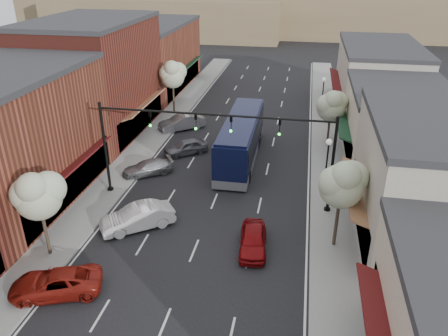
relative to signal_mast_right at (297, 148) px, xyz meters
The scene contains 28 objects.
ground 10.81m from the signal_mast_right, 125.10° to the right, with size 160.00×160.00×0.00m, color black.
sidewalk_left 18.10m from the signal_mast_right, 143.17° to the left, with size 2.80×73.00×0.15m, color gray.
sidewalk_right 11.78m from the signal_mast_right, 75.18° to the left, with size 2.80×73.00×0.15m, color gray.
curb_left 17.04m from the signal_mast_right, 140.24° to the left, with size 0.25×73.00×0.17m, color gray.
curb_right 11.53m from the signal_mast_right, 82.52° to the left, with size 0.25×73.00×0.17m, color gray.
bldg_left_midnear 19.95m from the signal_mast_right, behind, with size 10.14×14.10×9.40m.
bldg_left_midfar 23.22m from the signal_mast_right, 148.85° to the left, with size 10.14×14.10×10.90m.
bldg_left_far 34.32m from the signal_mast_right, 125.32° to the left, with size 10.14×18.10×8.40m.
bldg_right_midnear 8.37m from the signal_mast_right, 13.86° to the right, with size 9.14×12.10×7.90m.
bldg_right_midfar 12.94m from the signal_mast_right, 51.07° to the left, with size 9.14×12.10×6.40m.
bldg_right_far 25.35m from the signal_mast_right, 71.37° to the left, with size 9.14×16.10×7.40m.
hill_far 82.21m from the signal_mast_right, 93.92° to the left, with size 120.00×30.00×12.00m, color #7A6647.
hill_near 76.41m from the signal_mast_right, 113.63° to the left, with size 50.00×20.00×8.00m, color #7A6647.
signal_mast_right is the anchor object (origin of this frame).
signal_mast_left 11.24m from the signal_mast_right, behind, with size 8.22×0.46×7.00m.
tree_right_near 4.89m from the signal_mast_right, 56.09° to the right, with size 2.85×2.65×5.95m.
tree_right_far 12.27m from the signal_mast_right, 77.15° to the left, with size 2.85×2.65×5.43m.
tree_left_near 16.05m from the signal_mast_right, 149.86° to the right, with size 2.85×2.65×5.69m.
tree_left_far 22.68m from the signal_mast_right, 127.71° to the left, with size 2.85×2.65×6.13m.
lamp_post_near 3.69m from the signal_mast_right, 48.95° to the left, with size 0.44×0.44×4.44m.
lamp_post_far 20.19m from the signal_mast_right, 83.78° to the left, with size 0.44×0.44×4.44m.
coach_bus 9.34m from the signal_mast_right, 122.60° to the left, with size 2.79×12.26×3.74m.
red_hatchback 6.88m from the signal_mast_right, 112.47° to the right, with size 1.61×4.00×1.36m, color maroon.
parked_car_a 16.56m from the signal_mast_right, 137.31° to the right, with size 2.18×4.72×1.31m, color maroon.
parked_car_b 11.38m from the signal_mast_right, 156.48° to the right, with size 1.66×4.75×1.57m, color silver.
parked_car_c 12.90m from the signal_mast_right, 164.67° to the left, with size 1.65×4.07×1.18m, color gray.
parked_car_d 13.11m from the signal_mast_right, 141.76° to the left, with size 1.60×3.96×1.35m, color slate.
parked_car_e 18.44m from the signal_mast_right, 130.97° to the left, with size 1.64×4.69×1.55m, color #9B9AA0.
Camera 1 is at (5.72, -18.82, 16.07)m, focal length 35.00 mm.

